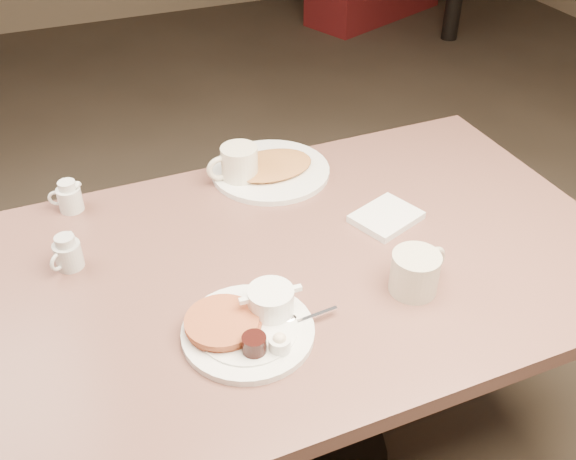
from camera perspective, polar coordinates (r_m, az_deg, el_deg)
name	(u,v)px	position (r m, az deg, el deg)	size (l,w,h in m)	color
diner_table	(291,315)	(1.55, 0.29, -7.51)	(1.50, 0.90, 0.75)	#84564C
main_plate	(249,323)	(1.27, -3.44, -8.16)	(0.32, 0.27, 0.07)	white
coffee_mug_near	(416,271)	(1.36, 11.22, -3.60)	(0.15, 0.13, 0.09)	beige
napkin	(386,217)	(1.57, 8.64, 1.13)	(0.18, 0.16, 0.02)	white
coffee_mug_far	(238,165)	(1.68, -4.42, 5.73)	(0.14, 0.10, 0.10)	white
creamer_left	(68,253)	(1.48, -18.85, -1.95)	(0.08, 0.08, 0.08)	silver
creamer_right	(69,197)	(1.66, -18.72, 2.76)	(0.09, 0.07, 0.08)	white
hash_plate	(271,169)	(1.73, -1.54, 5.40)	(0.33, 0.33, 0.04)	white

